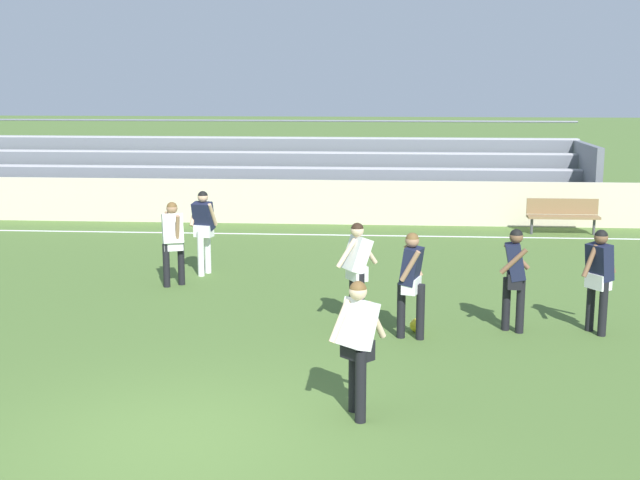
{
  "coord_description": "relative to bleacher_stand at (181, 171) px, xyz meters",
  "views": [
    {
      "loc": [
        2.26,
        -8.54,
        3.92
      ],
      "look_at": [
        1.18,
        5.88,
        1.14
      ],
      "focal_mm": 47.36,
      "sensor_mm": 36.0,
      "label": 1
    }
  ],
  "objects": [
    {
      "name": "bleacher_stand",
      "position": [
        0.0,
        0.0,
        0.0
      ],
      "size": [
        24.65,
        3.55,
        2.6
      ],
      "color": "#B2B2B7",
      "rests_on": "ground"
    },
    {
      "name": "player_white_challenging",
      "position": [
        5.95,
        -16.18,
        -0.14
      ],
      "size": [
        0.69,
        0.53,
        1.64
      ],
      "color": "black",
      "rests_on": "ground"
    },
    {
      "name": "player_dark_on_ball",
      "position": [
        6.66,
        -13.08,
        -0.13
      ],
      "size": [
        0.42,
        0.57,
        1.65
      ],
      "color": "black",
      "rests_on": "ground"
    },
    {
      "name": "player_white_dropping_back",
      "position": [
        2.24,
        -10.07,
        -0.15
      ],
      "size": [
        0.47,
        0.57,
        1.63
      ],
      "color": "black",
      "rests_on": "ground"
    },
    {
      "name": "player_white_wide_right",
      "position": [
        5.82,
        -12.46,
        -0.11
      ],
      "size": [
        0.68,
        0.53,
        1.68
      ],
      "color": "black",
      "rests_on": "ground"
    },
    {
      "name": "soccer_ball",
      "position": [
        6.77,
        -12.75,
        -1.0
      ],
      "size": [
        0.22,
        0.22,
        0.22
      ],
      "primitive_type": "sphere",
      "color": "yellow",
      "rests_on": "ground"
    },
    {
      "name": "bench_centre_sideline",
      "position": [
        10.8,
        -3.92,
        -0.57
      ],
      "size": [
        1.8,
        0.4,
        0.9
      ],
      "color": "olive",
      "rests_on": "ground"
    },
    {
      "name": "player_dark_wide_left",
      "position": [
        2.63,
        -9.08,
        -0.09
      ],
      "size": [
        0.55,
        0.42,
        1.71
      ],
      "color": "white",
      "rests_on": "ground"
    },
    {
      "name": "player_dark_trailing_run",
      "position": [
        9.56,
        -12.59,
        -0.14
      ],
      "size": [
        0.63,
        0.47,
        1.65
      ],
      "color": "black",
      "rests_on": "ground"
    },
    {
      "name": "player_dark_pressing_high",
      "position": [
        8.28,
        -12.59,
        -0.14
      ],
      "size": [
        0.53,
        0.48,
        1.64
      ],
      "color": "black",
      "rests_on": "ground"
    },
    {
      "name": "ground_plane",
      "position": [
        3.95,
        -17.01,
        -1.11
      ],
      "size": [
        160.0,
        160.0,
        0.0
      ],
      "primitive_type": "plane",
      "color": "#4C6B30"
    },
    {
      "name": "field_line_sideline",
      "position": [
        3.95,
        -4.51,
        -1.11
      ],
      "size": [
        44.0,
        0.12,
        0.01
      ],
      "primitive_type": "cube",
      "color": "white",
      "rests_on": "ground"
    },
    {
      "name": "sideline_wall",
      "position": [
        3.95,
        -2.85,
        -0.51
      ],
      "size": [
        48.0,
        0.16,
        1.2
      ],
      "primitive_type": "cube",
      "color": "beige",
      "rests_on": "ground"
    }
  ]
}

